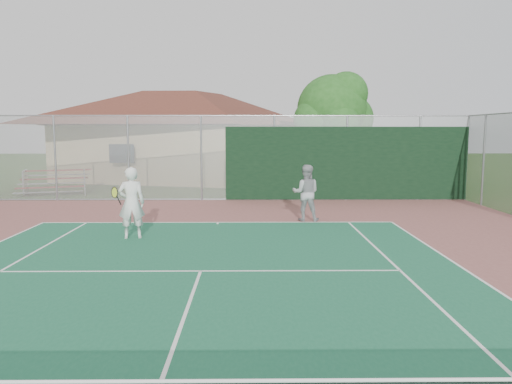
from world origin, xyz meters
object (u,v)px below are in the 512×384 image
tree (334,112)px  player_white_front (131,203)px  clubhouse (184,127)px  player_grey_back (306,193)px  bleachers (54,181)px

tree → player_white_front: (-7.38, -12.23, -2.86)m
clubhouse → tree: clubhouse is taller
clubhouse → player_grey_back: (5.74, -14.38, -2.20)m
tree → clubhouse: bearing=150.0°
bleachers → player_white_front: 11.47m
bleachers → tree: 13.88m
clubhouse → player_white_front: clubhouse is taller
player_white_front → player_grey_back: size_ratio=1.07×
bleachers → tree: bearing=-8.2°
bleachers → player_grey_back: player_grey_back is taller
player_grey_back → bleachers: bearing=-25.6°
clubhouse → bleachers: size_ratio=4.79×
tree → player_grey_back: bearing=-104.2°
tree → player_grey_back: size_ratio=3.24×
player_white_front → clubhouse: bearing=-100.0°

